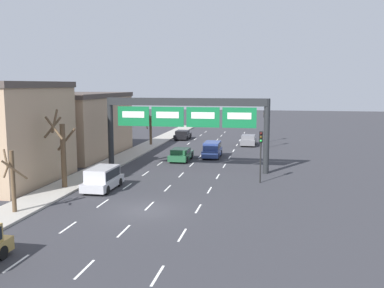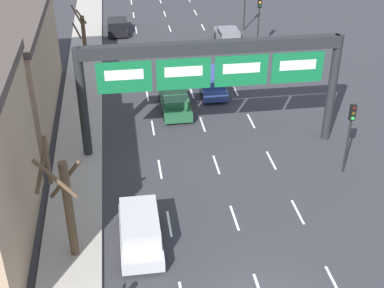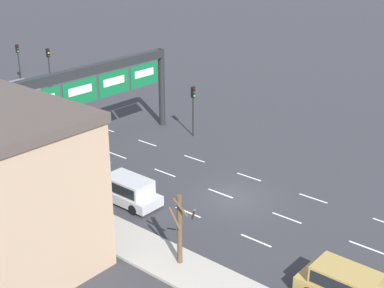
{
  "view_description": "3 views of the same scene",
  "coord_description": "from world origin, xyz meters",
  "views": [
    {
      "loc": [
        7.92,
        -25.55,
        8.02
      ],
      "look_at": [
        0.86,
        11.67,
        2.73
      ],
      "focal_mm": 40.0,
      "sensor_mm": 36.0,
      "label": 1
    },
    {
      "loc": [
        -5.18,
        -14.75,
        16.84
      ],
      "look_at": [
        -1.7,
        9.16,
        2.62
      ],
      "focal_mm": 50.0,
      "sensor_mm": 36.0,
      "label": 2
    },
    {
      "loc": [
        -25.21,
        -17.78,
        16.08
      ],
      "look_at": [
        2.02,
        5.15,
        1.82
      ],
      "focal_mm": 50.0,
      "sensor_mm": 36.0,
      "label": 3
    }
  ],
  "objects": [
    {
      "name": "tree_bare_closest",
      "position": [
        -7.95,
        28.39,
        2.35
      ],
      "size": [
        1.27,
        1.16,
        4.71
      ],
      "color": "brown",
      "rests_on": "sidewalk_left"
    },
    {
      "name": "tree_bare_second",
      "position": [
        -7.92,
        4.36,
        3.14
      ],
      "size": [
        1.91,
        2.31,
        5.99
      ],
      "color": "brown",
      "rests_on": "sidewalk_left"
    },
    {
      "name": "sign_gantry",
      "position": [
        0.0,
        13.08,
        5.23
      ],
      "size": [
        15.33,
        0.7,
        6.77
      ],
      "color": "#232628",
      "rests_on": "ground_plane"
    },
    {
      "name": "lane_dashes",
      "position": [
        -0.0,
        13.5,
        0.01
      ],
      "size": [
        6.72,
        67.0,
        0.01
      ],
      "color": "white",
      "rests_on": "ground_plane"
    },
    {
      "name": "car_black",
      "position": [
        -5.08,
        35.53,
        0.71
      ],
      "size": [
        1.91,
        4.35,
        1.32
      ],
      "color": "black",
      "rests_on": "ground_plane"
    },
    {
      "name": "traffic_light_far_end",
      "position": [
        6.91,
        28.67,
        3.43
      ],
      "size": [
        0.3,
        0.35,
        4.81
      ],
      "color": "black",
      "rests_on": "ground_plane"
    },
    {
      "name": "traffic_light_near_gantry",
      "position": [
        7.02,
        9.23,
        3.05
      ],
      "size": [
        0.3,
        0.35,
        4.25
      ],
      "color": "black",
      "rests_on": "ground_plane"
    },
    {
      "name": "car_grey",
      "position": [
        4.79,
        31.02,
        0.75
      ],
      "size": [
        1.91,
        4.38,
        1.39
      ],
      "color": "slate",
      "rests_on": "ground_plane"
    },
    {
      "name": "suv_silver",
      "position": [
        -4.79,
        4.65,
        0.97
      ],
      "size": [
        1.92,
        4.38,
        1.74
      ],
      "color": "#B7B7BC",
      "rests_on": "ground_plane"
    },
    {
      "name": "suv_blue",
      "position": [
        1.41,
        20.72,
        0.96
      ],
      "size": [
        1.84,
        4.07,
        1.73
      ],
      "color": "navy",
      "rests_on": "ground_plane"
    },
    {
      "name": "car_green",
      "position": [
        -1.57,
        18.17,
        0.7
      ],
      "size": [
        1.92,
        4.54,
        1.3
      ],
      "color": "#235B38",
      "rests_on": "ground_plane"
    }
  ]
}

